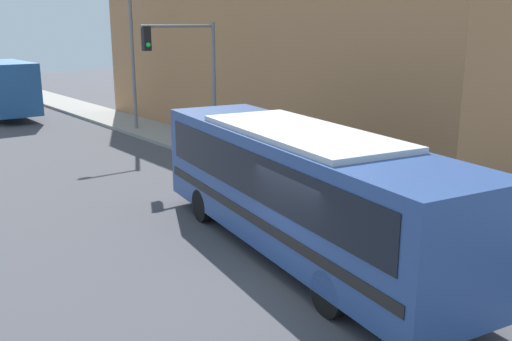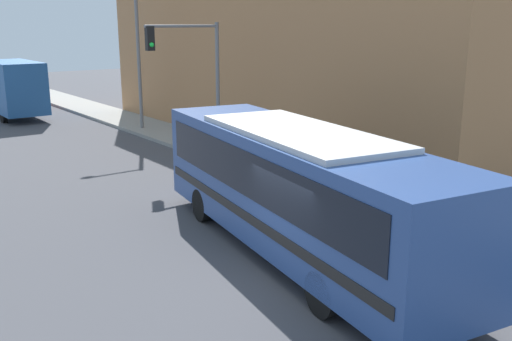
% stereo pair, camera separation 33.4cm
% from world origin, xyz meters
% --- Properties ---
extents(ground_plane, '(120.00, 120.00, 0.00)m').
position_xyz_m(ground_plane, '(0.00, 0.00, 0.00)').
color(ground_plane, '#47474C').
extents(sidewalk, '(2.73, 70.00, 0.17)m').
position_xyz_m(sidewalk, '(5.86, 20.00, 0.08)').
color(sidewalk, gray).
rests_on(sidewalk, ground_plane).
extents(building_facade, '(6.00, 24.62, 10.43)m').
position_xyz_m(building_facade, '(10.23, 13.31, 5.21)').
color(building_facade, '#B27A4C').
rests_on(building_facade, ground_plane).
extents(city_bus, '(4.32, 10.98, 3.13)m').
position_xyz_m(city_bus, '(1.04, 1.25, 1.80)').
color(city_bus, '#2D4C8C').
rests_on(city_bus, ground_plane).
extents(delivery_truck, '(2.36, 7.64, 3.39)m').
position_xyz_m(delivery_truck, '(1.09, 27.73, 1.82)').
color(delivery_truck, '#265999').
rests_on(delivery_truck, ground_plane).
extents(fire_hydrant, '(0.25, 0.33, 0.70)m').
position_xyz_m(fire_hydrant, '(5.10, 5.19, 0.51)').
color(fire_hydrant, red).
rests_on(fire_hydrant, sidewalk).
extents(traffic_light_pole, '(3.28, 0.35, 5.43)m').
position_xyz_m(traffic_light_pole, '(4.14, 11.23, 3.89)').
color(traffic_light_pole, slate).
rests_on(traffic_light_pole, sidewalk).
extents(parking_meter, '(0.14, 0.14, 1.26)m').
position_xyz_m(parking_meter, '(5.10, 8.33, 1.03)').
color(parking_meter, slate).
rests_on(parking_meter, sidewalk).
extents(street_lamp, '(2.53, 0.28, 8.32)m').
position_xyz_m(street_lamp, '(5.06, 18.87, 5.03)').
color(street_lamp, slate).
rests_on(street_lamp, sidewalk).
extents(pedestrian_near_corner, '(0.34, 0.34, 1.64)m').
position_xyz_m(pedestrian_near_corner, '(5.46, 5.74, 1.00)').
color(pedestrian_near_corner, '#47382D').
rests_on(pedestrian_near_corner, sidewalk).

